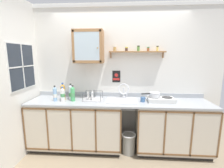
{
  "coord_description": "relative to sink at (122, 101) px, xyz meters",
  "views": [
    {
      "loc": [
        0.08,
        -2.45,
        1.73
      ],
      "look_at": [
        -0.13,
        0.43,
        1.21
      ],
      "focal_mm": 25.7,
      "sensor_mm": 36.0,
      "label": 1
    }
  ],
  "objects": [
    {
      "name": "bottle_juice_amber_3",
      "position": [
        -1.07,
        -0.04,
        0.16
      ],
      "size": [
        0.08,
        0.08,
        0.31
      ],
      "color": "gold",
      "rests_on": "countertop"
    },
    {
      "name": "lower_cabinet_run",
      "position": [
        -0.83,
        -0.04,
        -0.46
      ],
      "size": [
        1.67,
        0.64,
        0.9
      ],
      "color": "black",
      "rests_on": "ground"
    },
    {
      "name": "bottle_soda_green_4",
      "position": [
        -0.86,
        -0.1,
        0.15
      ],
      "size": [
        0.08,
        0.08,
        0.28
      ],
      "color": "#4CB266",
      "rests_on": "countertop"
    },
    {
      "name": "sink",
      "position": [
        0.0,
        0.0,
        0.0
      ],
      "size": [
        0.53,
        0.47,
        0.41
      ],
      "color": "silver",
      "rests_on": "countertop"
    },
    {
      "name": "bottle_opaque_white_1",
      "position": [
        -1.04,
        -0.14,
        0.14
      ],
      "size": [
        0.07,
        0.07,
        0.26
      ],
      "color": "white",
      "rests_on": "countertop"
    },
    {
      "name": "mug",
      "position": [
        0.37,
        -0.06,
        0.06
      ],
      "size": [
        0.1,
        0.1,
        0.09
      ],
      "color": "#3F6699",
      "rests_on": "countertop"
    },
    {
      "name": "backsplash",
      "position": [
        -0.06,
        0.26,
        0.06
      ],
      "size": [
        3.19,
        0.02,
        0.08
      ],
      "primitive_type": "cube",
      "color": "#9EA3A8",
      "rests_on": "countertop"
    },
    {
      "name": "bottle_water_clear_0",
      "position": [
        -0.93,
        -0.01,
        0.15
      ],
      "size": [
        0.08,
        0.08,
        0.3
      ],
      "color": "silver",
      "rests_on": "countertop"
    },
    {
      "name": "trash_bin",
      "position": [
        0.13,
        -0.17,
        -0.72
      ],
      "size": [
        0.25,
        0.25,
        0.37
      ],
      "color": "gray",
      "rests_on": "ground"
    },
    {
      "name": "warning_sign",
      "position": [
        -0.11,
        0.27,
        0.41
      ],
      "size": [
        0.15,
        0.01,
        0.22
      ],
      "color": "black"
    },
    {
      "name": "window",
      "position": [
        -1.67,
        -0.23,
        0.63
      ],
      "size": [
        0.03,
        0.69,
        0.77
      ],
      "color": "#262D38"
    },
    {
      "name": "lower_cabinet_run_right",
      "position": [
        0.91,
        -0.04,
        -0.46
      ],
      "size": [
        1.29,
        0.64,
        0.9
      ],
      "color": "black",
      "rests_on": "ground"
    },
    {
      "name": "saucepan",
      "position": [
        0.57,
        -0.01,
        0.14
      ],
      "size": [
        0.33,
        0.19,
        0.09
      ],
      "color": "silver",
      "rests_on": "hot_plate_stove"
    },
    {
      "name": "countertop",
      "position": [
        -0.06,
        -0.04,
        0.0
      ],
      "size": [
        3.19,
        0.66,
        0.03
      ],
      "primitive_type": "cube",
      "color": "#9EA3A8",
      "rests_on": "lower_cabinet_run"
    },
    {
      "name": "wall_cabinet",
      "position": [
        -0.61,
        0.13,
        0.97
      ],
      "size": [
        0.53,
        0.32,
        0.58
      ],
      "color": "#996B42"
    },
    {
      "name": "bottle_water_blue_2",
      "position": [
        -1.18,
        -0.12,
        0.14
      ],
      "size": [
        0.07,
        0.07,
        0.28
      ],
      "color": "#8CB7E0",
      "rests_on": "countertop"
    },
    {
      "name": "spice_shelf",
      "position": [
        0.25,
        0.2,
        0.89
      ],
      "size": [
        1.02,
        0.14,
        0.22
      ],
      "color": "#996B42"
    },
    {
      "name": "dish_rack",
      "position": [
        -0.53,
        -0.01,
        0.05
      ],
      "size": [
        0.34,
        0.27,
        0.17
      ],
      "color": "#B2B2B7",
      "rests_on": "countertop"
    },
    {
      "name": "hot_plate_stove",
      "position": [
        0.68,
        -0.03,
        0.05
      ],
      "size": [
        0.45,
        0.27,
        0.08
      ],
      "color": "silver",
      "rests_on": "countertop"
    },
    {
      "name": "floor",
      "position": [
        -0.06,
        -0.34,
        -0.91
      ],
      "size": [
        6.23,
        6.23,
        0.0
      ],
      "primitive_type": "plane",
      "color": "gray",
      "rests_on": "ground"
    },
    {
      "name": "side_wall_left",
      "position": [
        -1.7,
        -0.63,
        0.42
      ],
      "size": [
        0.05,
        3.42,
        2.67
      ],
      "primitive_type": "cube",
      "color": "silver",
      "rests_on": "ground"
    },
    {
      "name": "back_wall",
      "position": [
        -0.06,
        0.3,
        0.43
      ],
      "size": [
        3.83,
        0.07,
        2.67
      ],
      "color": "silver",
      "rests_on": "ground"
    }
  ]
}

